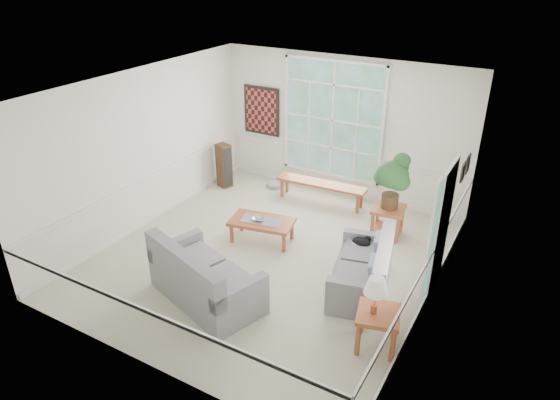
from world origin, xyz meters
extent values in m
cube|color=#BAB49F|center=(0.00, 0.00, -0.01)|extent=(5.50, 6.00, 0.01)
cube|color=white|center=(0.00, 0.00, 3.00)|extent=(5.50, 6.00, 0.02)
cube|color=white|center=(0.00, 3.00, 1.50)|extent=(5.50, 0.02, 3.00)
cube|color=white|center=(0.00, -3.00, 1.50)|extent=(5.50, 0.02, 3.00)
cube|color=white|center=(-2.75, 0.00, 1.50)|extent=(0.02, 6.00, 3.00)
cube|color=white|center=(2.75, 0.00, 1.50)|extent=(0.02, 6.00, 3.00)
cube|color=white|center=(-0.20, 2.96, 1.65)|extent=(2.30, 0.08, 2.40)
cube|color=white|center=(2.71, 0.60, 1.05)|extent=(0.08, 0.90, 2.10)
cube|color=white|center=(2.71, -0.03, 1.15)|extent=(0.08, 0.26, 1.90)
cube|color=maroon|center=(-1.95, 2.95, 1.60)|extent=(0.90, 0.06, 1.10)
cube|color=black|center=(2.71, 1.75, 1.55)|extent=(0.04, 0.26, 0.32)
cube|color=black|center=(2.71, 2.15, 1.55)|extent=(0.04, 0.26, 0.32)
cube|color=gray|center=(1.74, -0.08, 0.44)|extent=(1.19, 1.77, 0.88)
cube|color=gray|center=(-0.22, -1.49, 0.50)|extent=(2.04, 1.47, 0.99)
cube|color=brown|center=(-0.39, 0.39, 0.22)|extent=(1.26, 0.84, 0.43)
imported|color=#96959A|center=(-0.43, 0.36, 0.47)|extent=(0.30, 0.30, 0.07)
cube|color=brown|center=(-0.14, 2.37, 0.23)|extent=(1.95, 0.49, 0.45)
cube|color=brown|center=(1.54, 1.73, 0.29)|extent=(0.65, 0.65, 0.58)
cube|color=brown|center=(2.40, -1.20, 0.29)|extent=(0.69, 0.69, 0.57)
cylinder|color=gray|center=(-1.37, 2.54, 0.06)|extent=(0.50, 0.50, 0.11)
cube|color=#3D2818|center=(-2.40, 2.03, 0.50)|extent=(0.38, 0.34, 1.00)
ellipsoid|color=black|center=(1.51, 0.45, 0.52)|extent=(0.37, 0.32, 0.15)
camera|label=1|loc=(3.84, -6.37, 4.84)|focal=32.00mm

